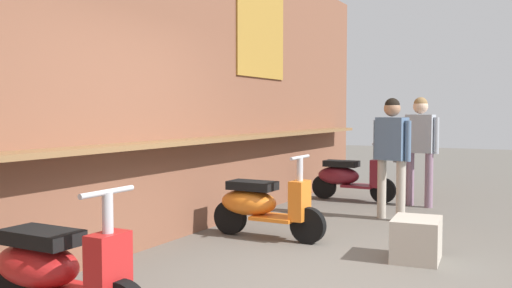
{
  "coord_description": "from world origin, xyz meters",
  "views": [
    {
      "loc": [
        -4.18,
        -1.85,
        1.45
      ],
      "look_at": [
        1.46,
        1.14,
        1.08
      ],
      "focal_mm": 39.22,
      "sensor_mm": 36.0,
      "label": 1
    }
  ],
  "objects_px": {
    "scooter_maroon": "(348,177)",
    "merchandise_crate": "(416,239)",
    "scooter_red": "(55,270)",
    "shopper_browsing": "(392,145)",
    "scooter_orange": "(261,204)",
    "shopper_with_handbag": "(419,140)"
  },
  "relations": [
    {
      "from": "scooter_maroon",
      "to": "scooter_red",
      "type": "bearing_deg",
      "value": -89.16
    },
    {
      "from": "scooter_orange",
      "to": "shopper_browsing",
      "type": "bearing_deg",
      "value": 60.46
    },
    {
      "from": "scooter_red",
      "to": "shopper_browsing",
      "type": "distance_m",
      "value": 4.96
    },
    {
      "from": "shopper_browsing",
      "to": "shopper_with_handbag",
      "type": "bearing_deg",
      "value": 12.74
    },
    {
      "from": "scooter_maroon",
      "to": "shopper_browsing",
      "type": "xyz_separation_m",
      "value": [
        -1.29,
        -1.04,
        0.62
      ]
    },
    {
      "from": "scooter_maroon",
      "to": "shopper_with_handbag",
      "type": "relative_size",
      "value": 0.84
    },
    {
      "from": "scooter_red",
      "to": "scooter_orange",
      "type": "xyz_separation_m",
      "value": [
        3.02,
        -0.0,
        0.0
      ]
    },
    {
      "from": "scooter_maroon",
      "to": "merchandise_crate",
      "type": "relative_size",
      "value": 2.54
    },
    {
      "from": "scooter_orange",
      "to": "shopper_browsing",
      "type": "height_order",
      "value": "shopper_browsing"
    },
    {
      "from": "scooter_red",
      "to": "shopper_browsing",
      "type": "bearing_deg",
      "value": 78.15
    },
    {
      "from": "scooter_red",
      "to": "scooter_maroon",
      "type": "relative_size",
      "value": 1.0
    },
    {
      "from": "scooter_maroon",
      "to": "shopper_browsing",
      "type": "relative_size",
      "value": 0.86
    },
    {
      "from": "shopper_with_handbag",
      "to": "merchandise_crate",
      "type": "distance_m",
      "value": 3.36
    },
    {
      "from": "scooter_orange",
      "to": "scooter_maroon",
      "type": "xyz_separation_m",
      "value": [
        3.09,
        -0.0,
        0.0
      ]
    },
    {
      "from": "scooter_red",
      "to": "scooter_maroon",
      "type": "xyz_separation_m",
      "value": [
        6.11,
        -0.0,
        0.0
      ]
    },
    {
      "from": "scooter_orange",
      "to": "shopper_browsing",
      "type": "xyz_separation_m",
      "value": [
        1.79,
        -1.04,
        0.62
      ]
    },
    {
      "from": "shopper_with_handbag",
      "to": "merchandise_crate",
      "type": "height_order",
      "value": "shopper_with_handbag"
    },
    {
      "from": "scooter_red",
      "to": "shopper_with_handbag",
      "type": "relative_size",
      "value": 0.84
    },
    {
      "from": "scooter_orange",
      "to": "merchandise_crate",
      "type": "height_order",
      "value": "scooter_orange"
    },
    {
      "from": "scooter_maroon",
      "to": "shopper_with_handbag",
      "type": "height_order",
      "value": "shopper_with_handbag"
    },
    {
      "from": "scooter_maroon",
      "to": "scooter_orange",
      "type": "bearing_deg",
      "value": -89.16
    },
    {
      "from": "scooter_red",
      "to": "scooter_orange",
      "type": "relative_size",
      "value": 1.0
    }
  ]
}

